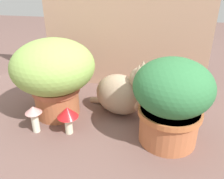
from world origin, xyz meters
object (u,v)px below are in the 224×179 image
(cat, at_px, (123,93))
(mushroom_ornament_red, at_px, (68,115))
(mushroom_ornament_pink, at_px, (34,114))
(grass_planter, at_px, (54,72))
(leafy_planter, at_px, (172,99))

(cat, height_order, mushroom_ornament_red, cat)
(cat, relative_size, mushroom_ornament_pink, 2.69)
(grass_planter, height_order, cat, grass_planter)
(leafy_planter, distance_m, mushroom_ornament_pink, 0.63)
(leafy_planter, distance_m, cat, 0.31)
(mushroom_ornament_red, relative_size, mushroom_ornament_pink, 1.02)
(leafy_planter, xyz_separation_m, cat, (-0.23, 0.19, -0.09))
(leafy_planter, relative_size, mushroom_ornament_pink, 2.81)
(cat, bearing_deg, mushroom_ornament_red, -135.57)
(grass_planter, bearing_deg, cat, 11.14)
(cat, distance_m, mushroom_ornament_pink, 0.45)
(leafy_planter, distance_m, mushroom_ornament_red, 0.47)
(grass_planter, xyz_separation_m, mushroom_ornament_red, (0.12, -0.15, -0.14))
(mushroom_ornament_red, bearing_deg, cat, 44.43)
(cat, relative_size, mushroom_ornament_red, 2.64)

